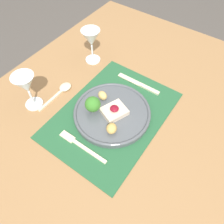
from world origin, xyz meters
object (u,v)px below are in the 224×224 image
(fork, at_px, (80,145))
(wine_glass_near, at_px, (91,40))
(wine_glass_far, at_px, (26,85))
(dinner_plate, at_px, (111,113))
(knife, at_px, (141,85))
(spoon, at_px, (63,89))

(fork, relative_size, wine_glass_near, 1.25)
(wine_glass_far, bearing_deg, dinner_plate, -65.12)
(fork, bearing_deg, wine_glass_near, 32.01)
(knife, relative_size, wine_glass_near, 1.25)
(fork, height_order, knife, knife)
(fork, height_order, spoon, spoon)
(wine_glass_near, relative_size, wine_glass_far, 1.02)
(dinner_plate, height_order, wine_glass_far, wine_glass_far)
(knife, bearing_deg, spoon, 130.10)
(spoon, relative_size, wine_glass_near, 1.15)
(wine_glass_far, bearing_deg, spoon, -18.85)
(knife, relative_size, spoon, 1.08)
(fork, height_order, wine_glass_far, wine_glass_far)
(fork, bearing_deg, knife, -4.86)
(fork, distance_m, knife, 0.35)
(dinner_plate, xyz_separation_m, wine_glass_near, (0.20, 0.24, 0.09))
(dinner_plate, bearing_deg, spoon, 92.21)
(knife, xyz_separation_m, wine_glass_near, (0.01, 0.26, 0.10))
(wine_glass_near, distance_m, wine_glass_far, 0.33)
(wine_glass_near, bearing_deg, dinner_plate, -129.99)
(spoon, bearing_deg, wine_glass_near, 0.86)
(dinner_plate, bearing_deg, knife, -4.37)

